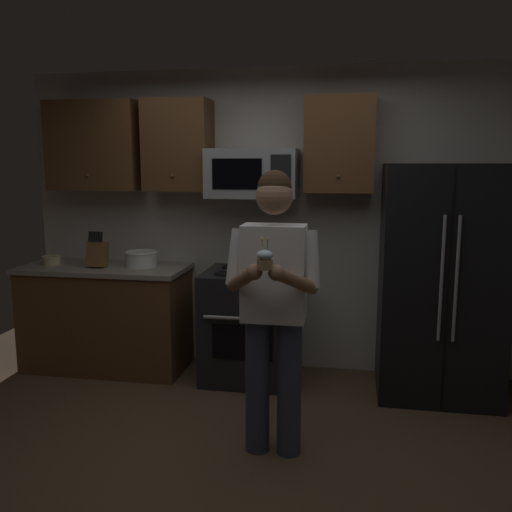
# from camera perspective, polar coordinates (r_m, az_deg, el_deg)

# --- Properties ---
(ground_plane) EXTENTS (6.00, 6.00, 0.00)m
(ground_plane) POSITION_cam_1_polar(r_m,az_deg,el_deg) (3.52, -2.50, -21.03)
(ground_plane) COLOR brown
(wall_back) EXTENTS (4.40, 0.10, 2.60)m
(wall_back) POSITION_cam_1_polar(r_m,az_deg,el_deg) (4.78, 2.03, 3.66)
(wall_back) COLOR beige
(wall_back) RESTS_ON ground
(oven_range) EXTENTS (0.76, 0.70, 0.93)m
(oven_range) POSITION_cam_1_polar(r_m,az_deg,el_deg) (4.59, -0.61, -7.28)
(oven_range) COLOR black
(oven_range) RESTS_ON ground
(microwave) EXTENTS (0.74, 0.41, 0.40)m
(microwave) POSITION_cam_1_polar(r_m,az_deg,el_deg) (4.51, -0.35, 8.67)
(microwave) COLOR #9EA0A5
(refrigerator) EXTENTS (0.90, 0.75, 1.80)m
(refrigerator) POSITION_cam_1_polar(r_m,az_deg,el_deg) (4.41, 18.80, -2.59)
(refrigerator) COLOR black
(refrigerator) RESTS_ON ground
(cabinet_row_upper) EXTENTS (2.78, 0.36, 0.76)m
(cabinet_row_upper) POSITION_cam_1_polar(r_m,az_deg,el_deg) (4.70, -7.28, 11.44)
(cabinet_row_upper) COLOR brown
(counter_left) EXTENTS (1.44, 0.66, 0.92)m
(counter_left) POSITION_cam_1_polar(r_m,az_deg,el_deg) (5.01, -15.42, -6.18)
(counter_left) COLOR brown
(counter_left) RESTS_ON ground
(knife_block) EXTENTS (0.16, 0.15, 0.32)m
(knife_block) POSITION_cam_1_polar(r_m,az_deg,el_deg) (4.86, -16.34, 0.25)
(knife_block) COLOR brown
(knife_block) RESTS_ON counter_left
(bowl_large_white) EXTENTS (0.28, 0.28, 0.13)m
(bowl_large_white) POSITION_cam_1_polar(r_m,az_deg,el_deg) (4.80, -11.98, -0.25)
(bowl_large_white) COLOR white
(bowl_large_white) RESTS_ON counter_left
(bowl_small_colored) EXTENTS (0.17, 0.17, 0.08)m
(bowl_small_colored) POSITION_cam_1_polar(r_m,az_deg,el_deg) (5.11, -20.67, -0.40)
(bowl_small_colored) COLOR beige
(bowl_small_colored) RESTS_ON counter_left
(person) EXTENTS (0.60, 0.48, 1.76)m
(person) POSITION_cam_1_polar(r_m,az_deg,el_deg) (3.27, 1.85, -4.49)
(person) COLOR #383F59
(person) RESTS_ON ground
(cupcake) EXTENTS (0.09, 0.09, 0.17)m
(cupcake) POSITION_cam_1_polar(r_m,az_deg,el_deg) (2.89, 0.92, -0.34)
(cupcake) COLOR #A87F56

